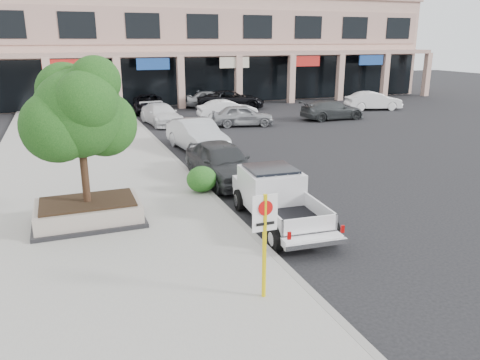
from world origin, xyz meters
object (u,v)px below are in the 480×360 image
Objects in this scene: pickup_truck at (281,200)px; lot_car_d at (231,100)px; lot_car_c at (332,110)px; curb_car_a at (222,162)px; curb_car_d at (149,104)px; planter_tree at (83,113)px; curb_car_b at (197,135)px; no_parking_sign at (265,232)px; curb_car_c at (161,114)px; lot_car_f at (373,101)px; lot_car_b at (228,110)px; lot_car_e at (213,99)px; planter at (89,212)px; lot_car_a at (243,115)px.

lot_car_d is at bearing 77.53° from pickup_truck.
curb_car_a is at bearing 134.02° from lot_car_c.
curb_car_d is (0.39, 24.33, -0.10)m from pickup_truck.
lot_car_c is (11.54, -7.80, -0.02)m from curb_car_d.
curb_car_b is at bearing 56.05° from planter_tree.
no_parking_sign is at bearing -87.92° from curb_car_d.
lot_car_f is (17.32, 0.65, 0.05)m from curb_car_c.
lot_car_b is 0.97× the size of lot_car_e.
curb_car_a is at bearing 96.03° from pickup_truck.
pickup_truck is 24.33m from curb_car_d.
lot_car_d is at bearing 30.46° from curb_car_c.
curb_car_c is 17.33m from lot_car_f.
curb_car_b is 14.96m from lot_car_d.
lot_car_d reaches higher than lot_car_f.
lot_car_b reaches higher than planter.
lot_car_a reaches higher than lot_car_c.
planter_tree is 25.19m from lot_car_d.
lot_car_d is (12.30, 21.83, -2.65)m from planter_tree.
lot_car_a is at bearing -52.17° from curb_car_d.
lot_car_f is (17.20, 8.96, -0.07)m from curb_car_b.
lot_car_d is (6.97, 23.89, -0.03)m from pickup_truck.
lot_car_e is (5.78, 25.04, -0.06)m from pickup_truck.
curb_car_c is at bearing 95.62° from lot_car_b.
lot_car_f is at bearing -62.09° from lot_car_c.
curb_car_b is at bearing -82.78° from curb_car_d.
lot_car_f is (19.79, 23.30, -0.91)m from no_parking_sign.
lot_car_c is (11.72, -2.26, -0.00)m from curb_car_c.
planter is 17.81m from curb_car_c.
no_parking_sign is 0.48× the size of curb_car_b.
lot_car_b is at bearing 66.72° from curb_car_a.
planter_tree is at bearing 162.62° from pickup_truck.
lot_car_b is (10.44, 17.13, 0.21)m from planter.
curb_car_b is at bearing 167.57° from lot_car_d.
pickup_truck reaches higher than lot_car_b.
planter is at bearing 164.52° from pickup_truck.
no_parking_sign is at bearing 175.49° from lot_car_d.
planter_tree reaches higher than lot_car_b.
lot_car_b is at bearing 58.63° from planter.
curb_car_b is (0.34, 10.48, 0.00)m from pickup_truck.
lot_car_a reaches higher than curb_car_c.
pickup_truck is 1.15× the size of lot_car_f.
curb_car_d reaches higher than curb_car_c.
lot_car_f is (17.15, -4.88, 0.03)m from curb_car_d.
curb_car_b is 1.05× the size of lot_car_c.
planter_tree reaches higher than curb_car_c.
lot_car_e is at bearing 41.73° from curb_car_c.
curb_car_a reaches higher than curb_car_b.
pickup_truck is 1.17× the size of lot_car_e.
planter is 0.58× the size of lot_car_d.
lot_car_c is (11.60, 6.05, -0.13)m from curb_car_b.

